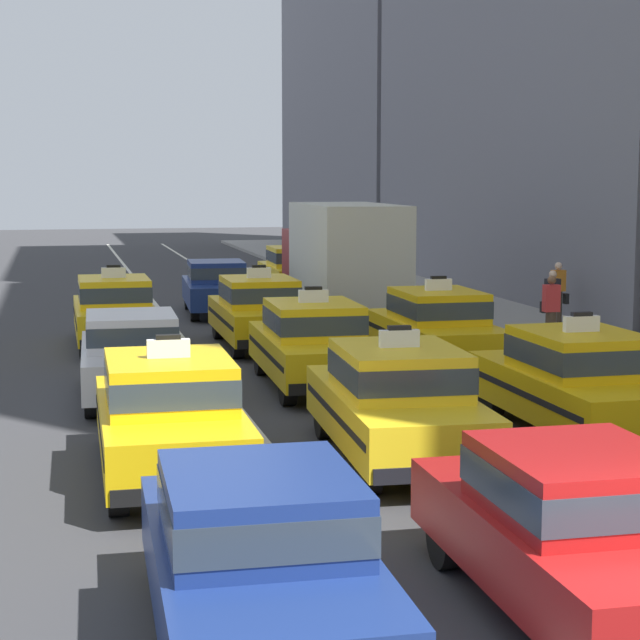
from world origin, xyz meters
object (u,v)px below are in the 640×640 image
at_px(sedan_left_third, 132,353).
at_px(taxi_left_second, 169,414).
at_px(taxi_center_third, 312,343).
at_px(pedestrian_mid_block, 558,292).
at_px(taxi_left_fourth, 114,310).
at_px(sedan_center_nearest, 575,527).
at_px(box_truck_right_fourth, 341,257).
at_px(taxi_right_third, 436,327).
at_px(sedan_center_fifth, 216,286).
at_px(taxi_right_fifth, 294,270).
at_px(taxi_center_second, 397,401).
at_px(taxi_right_second, 577,381).
at_px(pedestrian_trailing, 552,300).
at_px(pedestrian_near_crosswalk, 551,310).
at_px(taxi_center_fourth, 258,310).
at_px(sedan_left_nearest, 259,555).

bearing_deg(sedan_left_third, taxi_left_second, -88.69).
xyz_separation_m(taxi_center_third, pedestrian_mid_block, (8.32, 6.75, 0.07)).
xyz_separation_m(taxi_left_fourth, sedan_center_nearest, (3.22, -17.28, -0.03)).
xyz_separation_m(taxi_left_fourth, box_truck_right_fourth, (6.48, 3.61, 0.90)).
distance_m(taxi_right_third, box_truck_right_fourth, 8.17).
bearing_deg(box_truck_right_fourth, pedestrian_mid_block, -29.14).
bearing_deg(taxi_right_third, box_truck_right_fourth, 89.55).
bearing_deg(sedan_center_fifth, taxi_left_fourth, -120.08).
bearing_deg(sedan_center_fifth, pedestrian_mid_block, -29.78).
bearing_deg(box_truck_right_fourth, taxi_left_second, -112.55).
height_order(taxi_left_second, taxi_right_fifth, same).
bearing_deg(taxi_right_third, taxi_center_second, -113.62).
height_order(sedan_center_nearest, taxi_center_third, taxi_center_third).
distance_m(taxi_center_third, taxi_right_second, 5.68).
relative_size(sedan_left_third, sedan_center_fifth, 0.99).
bearing_deg(sedan_center_nearest, box_truck_right_fourth, 81.11).
xyz_separation_m(taxi_center_second, pedestrian_trailing, (7.54, 10.92, 0.03)).
relative_size(taxi_center_second, pedestrian_trailing, 3.07).
bearing_deg(sedan_center_nearest, taxi_left_fourth, 100.54).
relative_size(taxi_right_second, taxi_right_third, 1.00).
relative_size(pedestrian_near_crosswalk, pedestrian_trailing, 1.06).
bearing_deg(taxi_right_fifth, taxi_center_fourth, -106.43).
bearing_deg(taxi_right_third, pedestrian_mid_block, 44.58).
distance_m(sedan_center_nearest, taxi_right_second, 7.23).
bearing_deg(sedan_center_nearest, pedestrian_trailing, 65.28).
distance_m(taxi_left_second, sedan_left_third, 5.43).
distance_m(taxi_center_fourth, pedestrian_near_crosswalk, 6.79).
height_order(sedan_center_nearest, taxi_right_fifth, taxi_right_fifth).
bearing_deg(taxi_right_third, taxi_center_fourth, 130.29).
relative_size(sedan_center_fifth, taxi_right_fifth, 0.95).
bearing_deg(taxi_right_second, box_truck_right_fourth, 89.94).
bearing_deg(taxi_center_third, sedan_left_third, -174.90).
bearing_deg(taxi_center_second, pedestrian_trailing, 55.37).
distance_m(sedan_center_nearest, sedan_center_fifth, 22.84).
xyz_separation_m(taxi_left_second, taxi_center_second, (3.21, 0.14, 0.00)).
height_order(sedan_center_fifth, taxi_right_third, taxi_right_third).
bearing_deg(pedestrian_near_crosswalk, taxi_right_second, -112.71).
height_order(taxi_left_fourth, taxi_right_second, same).
xyz_separation_m(sedan_center_nearest, box_truck_right_fourth, (3.27, 20.90, 0.93)).
bearing_deg(taxi_left_second, taxi_left_fourth, 90.46).
distance_m(sedan_left_nearest, taxi_left_fourth, 17.34).
height_order(sedan_left_third, taxi_center_second, taxi_center_second).
relative_size(taxi_left_second, taxi_center_fourth, 1.00).
bearing_deg(pedestrian_near_crosswalk, pedestrian_mid_block, 62.07).
xyz_separation_m(sedan_left_third, pedestrian_near_crosswalk, (9.75, 3.31, 0.12)).
relative_size(taxi_left_second, taxi_center_second, 0.99).
xyz_separation_m(taxi_center_third, sedan_center_fifth, (-0.17, 11.61, -0.03)).
relative_size(box_truck_right_fourth, taxi_right_fifth, 1.52).
bearing_deg(taxi_right_second, taxi_right_fifth, 89.81).
bearing_deg(taxi_center_third, pedestrian_trailing, 35.56).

